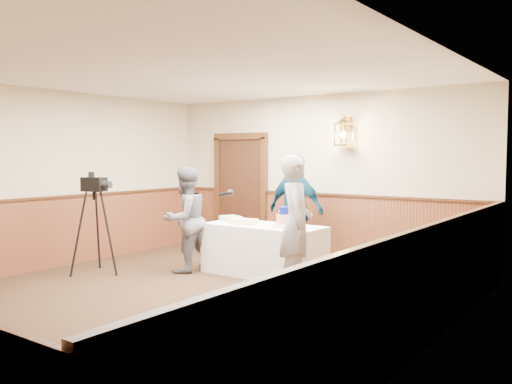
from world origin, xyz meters
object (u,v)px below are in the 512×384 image
tiered_cake (284,219)px  baker (296,224)px  sheet_cake_green (231,218)px  assistant_p (296,210)px  interviewer (185,219)px  display_table (264,250)px  sheet_cake_yellow (244,222)px  tv_camera_rig (95,231)px

tiered_cake → baker: baker is taller
sheet_cake_green → assistant_p: (0.72, 0.78, 0.11)m
interviewer → baker: baker is taller
display_table → sheet_cake_green: size_ratio=5.63×
sheet_cake_yellow → assistant_p: assistant_p is taller
assistant_p → tv_camera_rig: (-2.11, -2.31, -0.25)m
tiered_cake → sheet_cake_green: tiered_cake is taller
display_table → tv_camera_rig: size_ratio=1.24×
display_table → tiered_cake: tiered_cake is taller
tv_camera_rig → sheet_cake_yellow: bearing=22.9°
assistant_p → tv_camera_rig: size_ratio=1.24×
display_table → assistant_p: assistant_p is taller
sheet_cake_yellow → tv_camera_rig: bearing=-143.9°
tv_camera_rig → baker: bearing=2.8°
sheet_cake_yellow → baker: 1.29m
tiered_cake → baker: (0.49, -0.48, 0.03)m
tiered_cake → sheet_cake_green: (-1.13, 0.18, -0.08)m
tiered_cake → sheet_cake_yellow: tiered_cake is taller
sheet_cake_green → tv_camera_rig: bearing=-132.3°
interviewer → assistant_p: (1.10, 1.41, 0.09)m
assistant_p → tv_camera_rig: bearing=55.0°
sheet_cake_green → interviewer: interviewer is taller
assistant_p → tv_camera_rig: 3.13m
interviewer → assistant_p: size_ratio=0.89×
interviewer → tv_camera_rig: (-1.00, -0.90, -0.15)m
sheet_cake_yellow → tv_camera_rig: size_ratio=0.25×
interviewer → assistant_p: assistant_p is taller
display_table → assistant_p: bearing=89.7°
tiered_cake → sheet_cake_yellow: bearing=-178.0°
tiered_cake → tv_camera_rig: (-2.51, -1.34, -0.21)m
display_table → interviewer: 1.29m
tiered_cake → sheet_cake_green: 1.14m
display_table → assistant_p: size_ratio=1.00×
sheet_cake_green → assistant_p: 1.07m
interviewer → baker: size_ratio=0.90×
assistant_p → display_table: bearing=97.2°
assistant_p → sheet_cake_green: bearing=54.8°
display_table → sheet_cake_green: 0.84m
sheet_cake_yellow → display_table: bearing=17.4°
tv_camera_rig → display_table: bearing=20.7°
interviewer → tv_camera_rig: interviewer is taller
tiered_cake → interviewer: interviewer is taller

